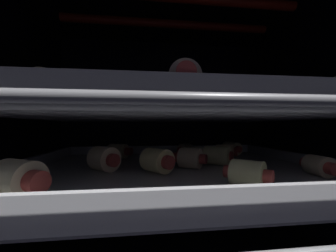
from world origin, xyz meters
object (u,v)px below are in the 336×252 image
pig_in_blanket_upper_1 (221,106)px  pig_in_blanket_upper_8 (271,96)px  pig_in_blanket_lower_1 (157,160)px  pig_in_blanket_lower_11 (248,174)px  pig_in_blanket_lower_9 (217,155)px  pig_in_blanket_upper_0 (106,106)px  pig_in_blanket_lower_8 (104,159)px  pig_in_blanket_lower_4 (19,179)px  oven_rack_lower (176,176)px  baking_tray_lower (176,169)px  pig_in_blanket_lower_5 (225,152)px  pig_in_blanket_lower_2 (232,148)px  pig_in_blanket_upper_2 (247,102)px  pig_in_blanket_lower_7 (118,151)px  pig_in_blanket_lower_6 (190,158)px  pig_in_blanket_upper_9 (109,102)px  pig_in_blanket_lower_10 (192,154)px  oven_rack_upper (176,116)px  pig_in_blanket_upper_7 (202,100)px  pig_in_blanket_lower_3 (185,149)px  baking_tray_upper (176,111)px  pig_in_blanket_lower_0 (319,166)px  pig_in_blanket_upper_5 (169,107)px  pig_in_blanket_upper_4 (38,84)px  pig_in_blanket_upper_3 (184,80)px

pig_in_blanket_upper_1 → pig_in_blanket_upper_8: size_ratio=1.08×
pig_in_blanket_lower_1 → pig_in_blanket_lower_11: pig_in_blanket_lower_1 is taller
pig_in_blanket_lower_9 → pig_in_blanket_upper_0: 24.07cm
pig_in_blanket_lower_8 → pig_in_blanket_lower_4: bearing=-116.1°
oven_rack_lower → baking_tray_lower: size_ratio=1.11×
pig_in_blanket_lower_1 → pig_in_blanket_upper_0: pig_in_blanket_upper_0 is taller
pig_in_blanket_lower_5 → pig_in_blanket_lower_11: same height
pig_in_blanket_lower_2 → pig_in_blanket_upper_2: bearing=-100.1°
baking_tray_lower → pig_in_blanket_lower_7: pig_in_blanket_lower_7 is taller
pig_in_blanket_lower_6 → pig_in_blanket_upper_2: size_ratio=1.01×
pig_in_blanket_lower_5 → pig_in_blanket_lower_11: bearing=-105.7°
oven_rack_lower → pig_in_blanket_upper_9: 16.69cm
pig_in_blanket_upper_1 → pig_in_blanket_lower_8: bearing=-149.7°
pig_in_blanket_lower_10 → pig_in_blanket_upper_9: pig_in_blanket_upper_9 is taller
pig_in_blanket_lower_6 → oven_rack_upper: 6.63cm
pig_in_blanket_upper_7 → pig_in_blanket_upper_2: bearing=17.3°
pig_in_blanket_lower_3 → pig_in_blanket_lower_8: bearing=-133.0°
pig_in_blanket_lower_2 → baking_tray_upper: 20.91cm
pig_in_blanket_lower_1 → pig_in_blanket_upper_9: bearing=130.4°
pig_in_blanket_lower_6 → pig_in_blanket_upper_0: 21.71cm
pig_in_blanket_lower_9 → pig_in_blanket_lower_0: bearing=-42.9°
pig_in_blanket_lower_2 → pig_in_blanket_lower_6: bearing=-131.6°
pig_in_blanket_lower_7 → pig_in_blanket_lower_10: bearing=-24.9°
pig_in_blanket_lower_8 → oven_rack_upper: (10.30, 1.65, 6.01)cm
pig_in_blanket_lower_4 → pig_in_blanket_lower_5: size_ratio=1.25×
pig_in_blanket_lower_1 → pig_in_blanket_lower_5: pig_in_blanket_lower_1 is taller
pig_in_blanket_lower_1 → pig_in_blanket_lower_2: 24.30cm
pig_in_blanket_lower_2 → pig_in_blanket_lower_11: bearing=-110.6°
pig_in_blanket_lower_5 → pig_in_blanket_upper_2: 10.02cm
oven_rack_upper → pig_in_blanket_upper_8: (11.32, -6.53, 2.38)cm
baking_tray_upper → pig_in_blanket_upper_5: 13.31cm
pig_in_blanket_lower_8 → pig_in_blanket_upper_1: size_ratio=0.82×
pig_in_blanket_lower_4 → pig_in_blanket_upper_8: pig_in_blanket_upper_8 is taller
pig_in_blanket_lower_2 → pig_in_blanket_upper_1: 9.86cm
pig_in_blanket_lower_3 → pig_in_blanket_lower_9: size_ratio=0.97×
pig_in_blanket_lower_6 → pig_in_blanket_lower_11: pig_in_blanket_lower_6 is taller
oven_rack_lower → pig_in_blanket_lower_8: bearing=-170.9°
pig_in_blanket_lower_9 → pig_in_blanket_lower_11: bearing=-97.2°
pig_in_blanket_lower_5 → pig_in_blanket_lower_11: 19.12cm
pig_in_blanket_lower_1 → oven_rack_upper: oven_rack_upper is taller
baking_tray_upper → pig_in_blanket_upper_0: (-12.29, 12.52, 1.83)cm
pig_in_blanket_lower_11 → oven_rack_lower: bearing=113.8°
baking_tray_upper → pig_in_blanket_upper_8: (11.32, -6.53, 1.52)cm
pig_in_blanket_upper_4 → pig_in_blanket_upper_9: (4.18, 16.02, 0.12)cm
pig_in_blanket_upper_9 → pig_in_blanket_lower_10: bearing=-5.1°
pig_in_blanket_upper_2 → pig_in_blanket_upper_7: size_ratio=1.04×
pig_in_blanket_lower_4 → pig_in_blanket_lower_7: (5.97, 22.66, -0.26)cm
pig_in_blanket_lower_0 → pig_in_blanket_upper_1: bearing=104.8°
pig_in_blanket_lower_10 → pig_in_blanket_upper_3: (-5.06, -17.83, 8.84)cm
baking_tray_lower → pig_in_blanket_lower_8: bearing=-170.9°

